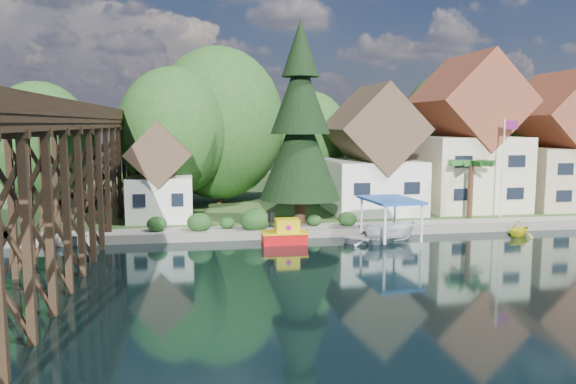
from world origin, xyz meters
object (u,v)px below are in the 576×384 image
trestle_bridge (67,170)px  shed (160,179)px  house_left (372,159)px  palm_tree (471,165)px  house_right (560,150)px  boat_white_a (370,237)px  house_center (467,143)px  boat_yellow (519,227)px  flagpole (505,158)px  boat_canopy (390,223)px  conifer (300,127)px  tugboat (285,234)px

trestle_bridge → shed: bearing=61.8°
house_left → palm_tree: bearing=-36.5°
house_right → boat_white_a: bearing=-154.0°
house_center → boat_yellow: size_ratio=5.72×
house_center → boat_yellow: 11.93m
trestle_bridge → flagpole: size_ratio=5.51×
house_center → shed: house_center is taller
shed → palm_tree: bearing=-8.0°
house_right → palm_tree: (-11.31, -4.96, -0.89)m
house_left → palm_tree: 8.33m
boat_canopy → conifer: bearing=133.8°
trestle_bridge → house_right: bearing=14.8°
trestle_bridge → palm_tree: (29.69, 5.87, -0.46)m
boat_yellow → shed: bearing=46.1°
house_right → conifer: conifer is taller
house_right → shed: house_right is taller
conifer → boat_canopy: (5.33, -5.56, -6.64)m
house_center → flagpole: (0.34, -5.87, -1.00)m
house_right → palm_tree: house_right is taller
boat_yellow → house_right: bearing=-71.1°
boat_canopy → flagpole: bearing=23.3°
shed → boat_yellow: bearing=-17.9°
boat_canopy → house_right: bearing=27.2°
house_right → boat_canopy: size_ratio=2.52×
flagpole → palm_tree: bearing=171.2°
house_center → tugboat: size_ratio=4.46×
house_center → shed: bearing=-175.8°
conifer → house_left: bearing=32.7°
flagpole → tugboat: flagpole is taller
house_left → palm_tree: house_left is taller
flagpole → house_left: bearing=150.1°
flagpole → boat_yellow: bearing=-105.8°
palm_tree → trestle_bridge: bearing=-168.8°
house_center → boat_white_a: bearing=-138.6°
conifer → palm_tree: bearing=-1.2°
conifer → house_center: bearing=17.6°
boat_white_a → tugboat: bearing=92.5°
palm_tree → flagpole: size_ratio=0.63×
conifer → boat_yellow: conifer is taller
boat_canopy → trestle_bridge: bearing=-178.4°
palm_tree → flagpole: flagpole is taller
trestle_bridge → house_left: 25.42m
house_right → tugboat: size_ratio=4.00×
trestle_bridge → tugboat: 14.57m
shed → conifer: size_ratio=0.51×
house_left → house_right: size_ratio=0.88×
trestle_bridge → palm_tree: size_ratio=8.79×
conifer → boat_canopy: 10.17m
house_center → house_right: 9.04m
boat_yellow → boat_white_a: bearing=66.7°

